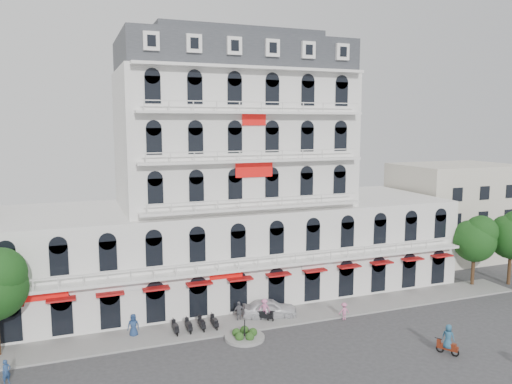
% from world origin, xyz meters
% --- Properties ---
extents(ground, '(120.00, 120.00, 0.00)m').
position_xyz_m(ground, '(0.00, 0.00, 0.00)').
color(ground, '#38383A').
rests_on(ground, ground).
extents(sidewalk, '(53.00, 4.00, 0.16)m').
position_xyz_m(sidewalk, '(0.00, 9.00, 0.08)').
color(sidewalk, gray).
rests_on(sidewalk, ground).
extents(main_building, '(45.00, 15.00, 25.80)m').
position_xyz_m(main_building, '(0.00, 18.00, 9.96)').
color(main_building, silver).
rests_on(main_building, ground).
extents(flank_building_east, '(14.00, 10.00, 12.00)m').
position_xyz_m(flank_building_east, '(30.00, 20.00, 6.00)').
color(flank_building_east, beige).
rests_on(flank_building_east, ground).
extents(traffic_island, '(3.20, 3.20, 1.60)m').
position_xyz_m(traffic_island, '(-3.00, 6.00, 0.26)').
color(traffic_island, gray).
rests_on(traffic_island, ground).
extents(parked_scooter_row, '(4.40, 1.80, 1.10)m').
position_xyz_m(parked_scooter_row, '(-6.35, 8.80, 0.00)').
color(parked_scooter_row, black).
rests_on(parked_scooter_row, ground).
extents(tree_east_inner, '(4.40, 4.37, 7.57)m').
position_xyz_m(tree_east_inner, '(24.05, 9.98, 5.21)').
color(tree_east_inner, '#382314').
rests_on(tree_east_inner, ground).
extents(tree_east_outer, '(4.65, 4.65, 8.05)m').
position_xyz_m(tree_east_outer, '(28.05, 8.98, 5.55)').
color(tree_east_outer, '#382314').
rests_on(tree_east_outer, ground).
extents(parked_car, '(5.15, 3.02, 1.65)m').
position_xyz_m(parked_car, '(0.56, 9.50, 0.82)').
color(parked_car, silver).
rests_on(parked_car, ground).
extents(rider_east, '(1.10, 1.50, 2.33)m').
position_xyz_m(rider_east, '(10.26, -1.84, 1.18)').
color(rider_east, maroon).
rests_on(rider_east, ground).
extents(rider_center, '(1.36, 1.25, 2.08)m').
position_xyz_m(rider_center, '(-0.24, 8.69, 1.09)').
color(rider_center, black).
rests_on(rider_center, ground).
extents(pedestrian_left, '(1.06, 0.82, 1.92)m').
position_xyz_m(pedestrian_left, '(-11.24, 9.50, 0.96)').
color(pedestrian_left, navy).
rests_on(pedestrian_left, ground).
extents(pedestrian_mid, '(1.07, 0.47, 1.80)m').
position_xyz_m(pedestrian_mid, '(-2.28, 9.50, 0.90)').
color(pedestrian_mid, slate).
rests_on(pedestrian_mid, ground).
extents(pedestrian_right, '(1.00, 0.59, 1.53)m').
position_xyz_m(pedestrian_right, '(6.49, 6.71, 0.77)').
color(pedestrian_right, pink).
rests_on(pedestrian_right, ground).
extents(pedestrian_far, '(0.72, 0.68, 1.66)m').
position_xyz_m(pedestrian_far, '(-20.00, 5.01, 0.83)').
color(pedestrian_far, navy).
rests_on(pedestrian_far, ground).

